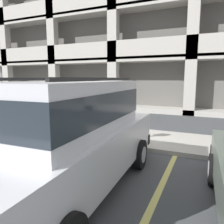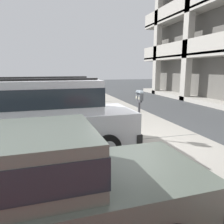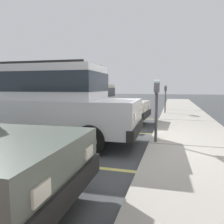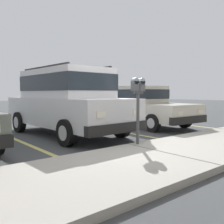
# 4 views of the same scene
# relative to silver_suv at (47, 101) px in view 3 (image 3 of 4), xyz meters

# --- Properties ---
(ground_plane) EXTENTS (80.00, 80.00, 0.10)m
(ground_plane) POSITION_rel_silver_suv_xyz_m (-0.09, 2.44, -1.14)
(ground_plane) COLOR #444749
(sidewalk) EXTENTS (40.00, 2.20, 0.12)m
(sidewalk) POSITION_rel_silver_suv_xyz_m (-0.09, 3.74, -1.03)
(sidewalk) COLOR #ADA89E
(sidewalk) RESTS_ON ground_plane
(parking_stall_lines) EXTENTS (12.70, 4.80, 0.01)m
(parking_stall_lines) POSITION_rel_silver_suv_xyz_m (1.48, 1.04, -1.08)
(parking_stall_lines) COLOR #DBD16B
(parking_stall_lines) RESTS_ON ground_plane
(silver_suv) EXTENTS (2.14, 4.84, 2.03)m
(silver_suv) POSITION_rel_silver_suv_xyz_m (0.00, 0.00, 0.00)
(silver_suv) COLOR silver
(silver_suv) RESTS_ON ground_plane
(red_sedan) EXTENTS (1.99, 4.56, 1.54)m
(red_sedan) POSITION_rel_silver_suv_xyz_m (-3.30, -0.07, -0.27)
(red_sedan) COLOR beige
(red_sedan) RESTS_ON ground_plane
(parking_meter_near) EXTENTS (0.35, 0.12, 1.49)m
(parking_meter_near) POSITION_rel_silver_suv_xyz_m (-0.26, 2.79, 0.14)
(parking_meter_near) COLOR #47474C
(parking_meter_near) RESTS_ON sidewalk
(parking_meter_far) EXTENTS (0.35, 0.12, 1.42)m
(parking_meter_far) POSITION_rel_silver_suv_xyz_m (-6.55, 2.81, 0.09)
(parking_meter_far) COLOR #595B60
(parking_meter_far) RESTS_ON sidewalk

